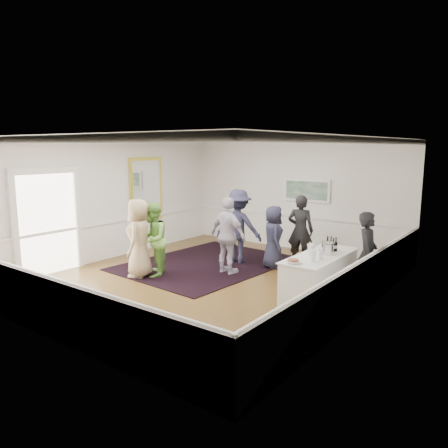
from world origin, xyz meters
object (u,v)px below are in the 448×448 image
Objects in this scene: guest_tan at (139,238)px; guest_dark_b at (300,230)px; guest_lilac at (228,236)px; guest_navy at (273,237)px; ice_bucket at (328,249)px; bartender at (367,254)px; nut_bowl at (294,261)px; guest_dark_a at (238,226)px; serving_table at (320,276)px; guest_green at (153,240)px.

guest_dark_b is (2.56, 3.16, -0.01)m from guest_tan.
guest_lilac is 2.01m from guest_dark_b.
ice_bucket is (1.95, -1.17, 0.20)m from guest_navy.
bartender is 6.41× the size of nut_bowl.
guest_navy is (2.12, 2.54, -0.13)m from guest_tan.
bartender is at bearing 159.42° from guest_dark_a.
guest_dark_a is (-2.85, 1.19, 0.53)m from serving_table.
guest_tan is at bearing -175.22° from nut_bowl.
guest_green is 4.02m from ice_bucket.
guest_dark_a is 1.23× the size of guest_navy.
guest_navy is (0.98, 0.13, -0.18)m from guest_dark_a.
guest_green is at bearing 99.38° from guest_navy.
guest_dark_a reaches higher than ice_bucket.
bartender reaches higher than ice_bucket.
guest_tan is at bearing 52.57° from guest_lilac.
guest_dark_a is (0.92, 2.18, 0.09)m from guest_green.
guest_green reaches higher than serving_table.
nut_bowl is (2.34, -1.12, -0.02)m from guest_lilac.
guest_dark_a is at bearing -59.60° from guest_lilac.
guest_navy is at bearing 41.78° from guest_dark_b.
guest_dark_a is (1.14, 2.41, 0.05)m from guest_tan.
guest_green is 0.94× the size of guest_lilac.
guest_lilac is 0.96× the size of guest_dark_a.
guest_navy reaches higher than ice_bucket.
guest_navy is 6.09× the size of ice_bucket.
guest_green reaches higher than ice_bucket.
bartender is at bearing 60.62° from nut_bowl.
bartender reaches higher than serving_table.
ice_bucket is (0.08, 0.16, 0.55)m from serving_table.
guest_green is (-3.77, -0.99, 0.44)m from serving_table.
guest_lilac is 1.26m from guest_navy.
guest_lilac is at bearing 103.90° from guest_tan.
bartender is 6.70× the size of ice_bucket.
guest_dark_a is at bearing 56.54° from guest_navy.
guest_navy is 2.82m from nut_bowl.
guest_green reaches higher than guest_navy.
guest_dark_a is 3.11m from ice_bucket.
guest_navy is (0.60, 1.10, -0.14)m from guest_lilac.
serving_table is at bearing -166.50° from guest_navy.
guest_lilac reaches higher than guest_dark_b.
guest_dark_a is 1.06× the size of guest_dark_b.
nut_bowl is (2.72, -2.09, -0.06)m from guest_dark_a.
bartender is at bearing 36.63° from ice_bucket.
bartender is 0.99× the size of guest_green.
guest_tan is at bearing -80.48° from guest_green.
guest_tan is at bearing 95.83° from bartender.
serving_table is at bearing 115.55° from bartender.
guest_lilac is (-3.21, -0.42, 0.06)m from bartender.
guest_green reaches higher than bartender.
guest_dark_b reaches higher than guest_navy.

